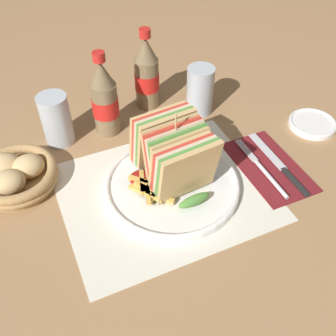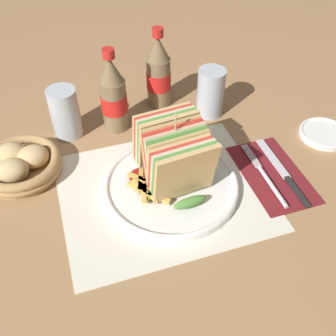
{
  "view_description": "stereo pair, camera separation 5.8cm",
  "coord_description": "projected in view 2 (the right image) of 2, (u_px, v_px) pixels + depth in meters",
  "views": [
    {
      "loc": [
        -0.2,
        -0.51,
        0.59
      ],
      "look_at": [
        0.02,
        0.01,
        0.04
      ],
      "focal_mm": 42.0,
      "sensor_mm": 36.0,
      "label": 1
    },
    {
      "loc": [
        -0.15,
        -0.53,
        0.59
      ],
      "look_at": [
        0.02,
        0.01,
        0.04
      ],
      "focal_mm": 42.0,
      "sensor_mm": 36.0,
      "label": 2
    }
  ],
  "objects": [
    {
      "name": "plate_main",
      "position": [
        171.0,
        185.0,
        0.8
      ],
      "size": [
        0.28,
        0.28,
        0.02
      ],
      "color": "white",
      "rests_on": "ground_plane"
    },
    {
      "name": "glass_far",
      "position": [
        66.0,
        116.0,
        0.89
      ],
      "size": [
        0.07,
        0.07,
        0.12
      ],
      "color": "silver",
      "rests_on": "ground_plane"
    },
    {
      "name": "club_sandwich",
      "position": [
        174.0,
        155.0,
        0.76
      ],
      "size": [
        0.13,
        0.2,
        0.16
      ],
      "color": "tan",
      "rests_on": "plate_main"
    },
    {
      "name": "napkin",
      "position": [
        272.0,
        174.0,
        0.83
      ],
      "size": [
        0.12,
        0.21,
        0.0
      ],
      "color": "maroon",
      "rests_on": "ground_plane"
    },
    {
      "name": "fork",
      "position": [
        268.0,
        180.0,
        0.81
      ],
      "size": [
        0.02,
        0.19,
        0.01
      ],
      "rotation": [
        0.0,
        0.0,
        -0.01
      ],
      "color": "silver",
      "rests_on": "napkin"
    },
    {
      "name": "side_saucer",
      "position": [
        324.0,
        133.0,
        0.92
      ],
      "size": [
        0.11,
        0.11,
        0.01
      ],
      "color": "white",
      "rests_on": "ground_plane"
    },
    {
      "name": "ground_plane",
      "position": [
        158.0,
        187.0,
        0.81
      ],
      "size": [
        4.0,
        4.0,
        0.0
      ],
      "primitive_type": "plane",
      "color": "#9E754C"
    },
    {
      "name": "coke_bottle_near",
      "position": [
        113.0,
        96.0,
        0.89
      ],
      "size": [
        0.06,
        0.06,
        0.2
      ],
      "color": "#7A6647",
      "rests_on": "ground_plane"
    },
    {
      "name": "placemat",
      "position": [
        163.0,
        192.0,
        0.8
      ],
      "size": [
        0.41,
        0.34,
        0.0
      ],
      "color": "silver",
      "rests_on": "ground_plane"
    },
    {
      "name": "knife",
      "position": [
        282.0,
        171.0,
        0.83
      ],
      "size": [
        0.02,
        0.21,
        0.0
      ],
      "rotation": [
        0.0,
        0.0,
        -0.01
      ],
      "color": "black",
      "rests_on": "napkin"
    },
    {
      "name": "fries_pile",
      "position": [
        147.0,
        188.0,
        0.76
      ],
      "size": [
        0.09,
        0.1,
        0.02
      ],
      "color": "gold",
      "rests_on": "plate_main"
    },
    {
      "name": "glass_near",
      "position": [
        211.0,
        93.0,
        0.95
      ],
      "size": [
        0.07,
        0.07,
        0.12
      ],
      "color": "silver",
      "rests_on": "ground_plane"
    },
    {
      "name": "bread_basket",
      "position": [
        20.0,
        164.0,
        0.82
      ],
      "size": [
        0.17,
        0.17,
        0.06
      ],
      "color": "#AD8451",
      "rests_on": "ground_plane"
    },
    {
      "name": "coke_bottle_far",
      "position": [
        159.0,
        73.0,
        0.96
      ],
      "size": [
        0.06,
        0.06,
        0.2
      ],
      "color": "#7A6647",
      "rests_on": "ground_plane"
    },
    {
      "name": "ketchup_blob",
      "position": [
        141.0,
        175.0,
        0.79
      ],
      "size": [
        0.05,
        0.04,
        0.02
      ],
      "color": "maroon",
      "rests_on": "plate_main"
    }
  ]
}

